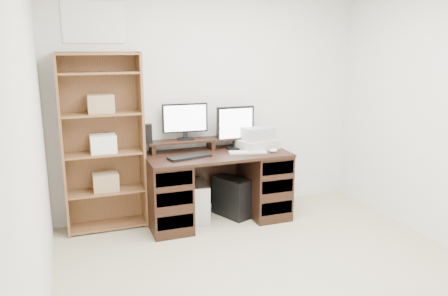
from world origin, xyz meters
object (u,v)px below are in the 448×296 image
monitor_small (235,126)px  bookshelf (103,141)px  monitor_wide (185,119)px  desk (217,185)px  tower_silver (198,201)px  printer (258,144)px  tower_black (231,197)px

monitor_small → bookshelf: bookshelf is taller
monitor_wide → desk: bearing=-38.0°
tower_silver → printer: bearing=5.7°
tower_silver → tower_black: size_ratio=0.88×
monitor_wide → tower_black: bearing=-20.3°
bookshelf → monitor_wide: bearing=2.1°
monitor_wide → bookshelf: (-0.87, -0.03, -0.17)m
monitor_small → bookshelf: (-1.41, 0.07, -0.08)m
monitor_wide → tower_black: monitor_wide is taller
desk → monitor_small: size_ratio=3.24×
tower_silver → tower_black: 0.38m
monitor_wide → printer: 0.84m
desk → printer: bearing=4.7°
monitor_small → bookshelf: bearing=177.3°
desk → bookshelf: size_ratio=0.83×
printer → bookshelf: bookshelf is taller
desk → monitor_small: 0.68m
monitor_small → printer: size_ratio=1.14×
printer → tower_silver: printer is taller
printer → tower_silver: size_ratio=0.96×
tower_black → monitor_small: bearing=26.3°
monitor_wide → tower_silver: monitor_wide is taller
desk → monitor_wide: (-0.28, 0.25, 0.70)m
bookshelf → printer: bearing=-6.1°
tower_silver → bookshelf: (-0.95, 0.15, 0.71)m
monitor_wide → tower_black: 1.00m
desk → monitor_wide: 0.79m
desk → tower_silver: size_ratio=3.55×
printer → tower_black: bearing=165.8°
monitor_wide → bookshelf: size_ratio=0.27×
desk → printer: printer is taller
printer → desk: bearing=171.2°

